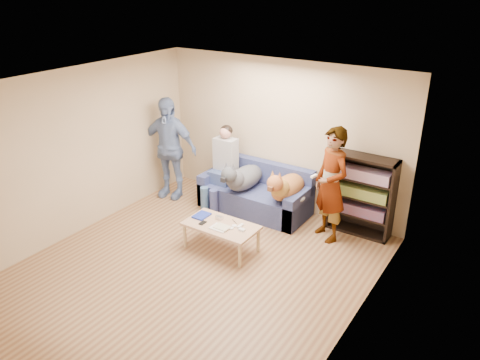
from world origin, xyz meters
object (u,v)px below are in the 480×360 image
Objects in this scene: person_seated at (223,164)px; dog_tan at (286,187)px; coffee_table at (221,227)px; camera_silver at (219,218)px; person_standing_left at (169,148)px; bookshelf at (362,193)px; person_standing_right at (331,185)px; notebook_blue at (202,215)px; sofa at (256,195)px; dog_gray at (242,177)px.

person_seated reaches higher than dog_tan.
camera_silver is at bearing 135.00° from coffee_table.
person_standing_left reaches higher than bookshelf.
dog_tan is (-0.80, 0.08, -0.26)m from person_standing_right.
person_standing_left is at bearing 152.70° from camera_silver.
notebook_blue is 2.36× the size of camera_silver.
dog_tan is (0.64, -0.13, 0.36)m from sofa.
coffee_table is at bearing -106.82° from dog_tan.
person_standing_right reaches higher than dog_gray.
camera_silver is (0.28, 0.07, 0.01)m from notebook_blue.
coffee_table is (-0.39, -1.29, -0.27)m from dog_tan.
notebook_blue reaches higher than coffee_table.
bookshelf is at bearing 8.46° from person_seated.
coffee_table is at bearing -71.12° from dog_gray.
dog_tan is at bearing -0.31° from person_seated.
person_standing_left is 1.81m from sofa.
dog_gray is 0.81m from dog_tan.
person_standing_left is 1.50× the size of dog_gray.
camera_silver is at bearing -38.86° from person_standing_left.
camera_silver is 0.08× the size of bookshelf.
person_standing_right reaches higher than dog_tan.
camera_silver is (-1.31, -1.09, -0.46)m from person_standing_right.
person_seated is (-0.62, -0.13, 0.49)m from sofa.
coffee_table is (0.12, -0.12, -0.07)m from camera_silver.
person_standing_right is 1.55× the size of dog_tan.
person_standing_right is 0.85m from dog_tan.
bookshelf is at bearing 39.49° from notebook_blue.
dog_tan is at bearing -153.23° from person_standing_right.
person_seated is 1.61m from coffee_table.
person_seated is (-0.76, 1.17, 0.33)m from camera_silver.
dog_gray is at bearing 105.10° from camera_silver.
notebook_blue is at bearing -165.96° from camera_silver.
notebook_blue is 0.29m from camera_silver.
sofa is 1.51× the size of dog_gray.
dog_tan is at bearing 5.21° from dog_gray.
person_seated is at bearing -171.54° from bookshelf.
person_standing_left is 17.10× the size of camera_silver.
person_standing_right is at bearing 36.09° from notebook_blue.
notebook_blue is 0.20× the size of bookshelf.
sofa is 1.44m from coffee_table.
dog_gray and dog_tan have the same top height.
camera_silver is at bearing 14.04° from notebook_blue.
coffee_table is 0.85× the size of bookshelf.
person_standing_right is at bearing -2.27° from person_seated.
person_standing_right reaches higher than notebook_blue.
person_standing_right is 1.65× the size of coffee_table.
camera_silver is at bearing -84.07° from sofa.
sofa is 1.73× the size of coffee_table.
person_standing_right is 1.63m from dog_gray.
dog_tan is (0.51, 1.17, 0.20)m from camera_silver.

